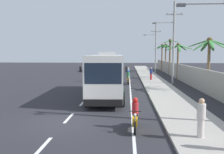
% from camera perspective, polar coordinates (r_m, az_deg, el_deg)
% --- Properties ---
extents(ground_plane, '(160.00, 160.00, 0.00)m').
position_cam_1_polar(ground_plane, '(13.20, -11.24, -10.62)').
color(ground_plane, '#28282D').
extents(sidewalk_kerb, '(3.20, 90.00, 0.14)m').
position_cam_1_polar(sidewalk_kerb, '(22.78, 12.50, -3.54)').
color(sidewalk_kerb, '#A8A399').
rests_on(sidewalk_kerb, ground).
extents(lane_markings, '(3.79, 71.00, 0.01)m').
position_cam_1_polar(lane_markings, '(26.84, 1.63, -2.15)').
color(lane_markings, white).
rests_on(lane_markings, ground).
extents(boundary_wall, '(0.24, 60.00, 2.21)m').
position_cam_1_polar(boundary_wall, '(27.33, 19.18, -0.01)').
color(boundary_wall, '#9E998E').
rests_on(boundary_wall, ground).
extents(coach_bus_foreground, '(3.31, 10.71, 3.83)m').
position_cam_1_polar(coach_bus_foreground, '(19.94, -1.29, 0.85)').
color(coach_bus_foreground, silver).
rests_on(coach_bus_foreground, ground).
extents(coach_bus_far_lane, '(3.11, 10.82, 3.61)m').
position_cam_1_polar(coach_bus_far_lane, '(51.08, -1.66, 3.72)').
color(coach_bus_far_lane, gold).
rests_on(coach_bus_far_lane, ground).
extents(motorcycle_beside_bus, '(0.56, 1.96, 1.56)m').
position_cam_1_polar(motorcycle_beside_bus, '(11.58, 5.63, -9.58)').
color(motorcycle_beside_bus, black).
rests_on(motorcycle_beside_bus, ground).
extents(motorcycle_trailing, '(0.56, 1.96, 1.67)m').
position_cam_1_polar(motorcycle_trailing, '(28.47, 3.95, -0.35)').
color(motorcycle_trailing, black).
rests_on(motorcycle_trailing, ground).
extents(pedestrian_near_kerb, '(0.36, 0.36, 1.67)m').
position_cam_1_polar(pedestrian_near_kerb, '(32.23, 9.47, 0.90)').
color(pedestrian_near_kerb, red).
rests_on(pedestrian_near_kerb, sidewalk_kerb).
extents(pedestrian_far_walk, '(0.36, 0.36, 1.69)m').
position_cam_1_polar(pedestrian_far_walk, '(10.74, 20.81, -9.04)').
color(pedestrian_far_walk, beige).
rests_on(pedestrian_far_walk, sidewalk_kerb).
extents(utility_pole_mid, '(3.57, 0.24, 9.81)m').
position_cam_1_polar(utility_pole_mid, '(29.25, 14.56, 8.53)').
color(utility_pole_mid, '#9E9E99').
rests_on(utility_pole_mid, ground).
extents(utility_pole_far, '(3.28, 0.24, 9.58)m').
position_cam_1_polar(utility_pole_far, '(45.45, 10.48, 7.38)').
color(utility_pole_far, '#9E9E99').
rests_on(utility_pole_far, ground).
extents(palm_nearest, '(2.71, 2.70, 6.16)m').
position_cam_1_polar(palm_nearest, '(41.45, 13.89, 6.42)').
color(palm_nearest, brown).
rests_on(palm_nearest, ground).
extents(palm_second, '(3.98, 3.98, 5.17)m').
position_cam_1_polar(palm_second, '(34.95, 15.80, 6.06)').
color(palm_second, brown).
rests_on(palm_second, ground).
extents(palm_third, '(3.63, 3.35, 5.66)m').
position_cam_1_polar(palm_third, '(50.06, 12.09, 6.19)').
color(palm_third, brown).
rests_on(palm_third, ground).
extents(palm_fourth, '(3.90, 3.89, 5.21)m').
position_cam_1_polar(palm_fourth, '(24.16, 22.54, 5.91)').
color(palm_fourth, brown).
rests_on(palm_fourth, ground).
extents(palm_farthest, '(2.98, 2.82, 5.64)m').
position_cam_1_polar(palm_farthest, '(47.51, 12.92, 6.25)').
color(palm_farthest, brown).
rests_on(palm_farthest, ground).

